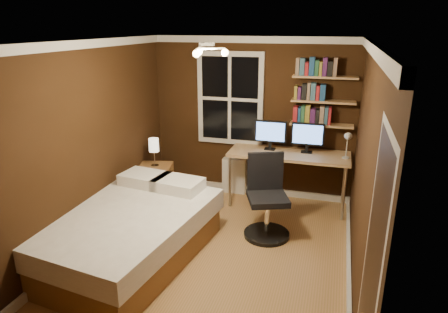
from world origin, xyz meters
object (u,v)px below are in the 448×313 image
(nightstand, at_px, (156,184))
(monitor_right, at_px, (307,138))
(bed, at_px, (126,232))
(radiator, at_px, (234,176))
(desk_lamp, at_px, (347,145))
(office_chair, at_px, (267,205))
(desk, at_px, (289,157))
(monitor_left, at_px, (270,135))
(bedside_lamp, at_px, (154,152))

(nightstand, height_order, monitor_right, monitor_right)
(bed, height_order, radiator, bed)
(nightstand, bearing_deg, desk_lamp, -5.64)
(monitor_right, height_order, office_chair, monitor_right)
(bed, xyz_separation_m, office_chair, (1.51, 0.99, 0.11))
(bed, xyz_separation_m, nightstand, (-0.32, 1.50, -0.02))
(monitor_right, relative_size, office_chair, 0.44)
(monitor_right, bearing_deg, desk, -160.38)
(radiator, relative_size, monitor_right, 1.20)
(nightstand, relative_size, radiator, 1.05)
(desk, distance_m, desk_lamp, 0.87)
(bed, relative_size, office_chair, 2.19)
(monitor_right, bearing_deg, desk_lamp, -19.87)
(radiator, distance_m, office_chair, 1.46)
(desk, xyz_separation_m, monitor_right, (0.25, 0.09, 0.29))
(nightstand, xyz_separation_m, desk, (1.97, 0.49, 0.48))
(monitor_left, bearing_deg, bedside_lamp, -160.79)
(desk, relative_size, desk_lamp, 4.05)
(monitor_left, distance_m, desk_lamp, 1.13)
(desk, xyz_separation_m, monitor_left, (-0.30, 0.09, 0.29))
(desk, xyz_separation_m, office_chair, (-0.14, -0.99, -0.36))
(desk, height_order, desk_lamp, desk_lamp)
(desk, relative_size, monitor_left, 3.68)
(monitor_left, relative_size, desk_lamp, 1.10)
(desk_lamp, bearing_deg, radiator, 168.13)
(desk, xyz_separation_m, desk_lamp, (0.81, -0.11, 0.28))
(bedside_lamp, relative_size, desk, 0.24)
(bed, bearing_deg, desk_lamp, 45.21)
(radiator, bearing_deg, bed, -108.44)
(bedside_lamp, height_order, monitor_right, monitor_right)
(bedside_lamp, relative_size, desk_lamp, 0.99)
(bedside_lamp, bearing_deg, radiator, 34.67)
(desk, distance_m, monitor_right, 0.39)
(desk, bearing_deg, monitor_left, 163.65)
(nightstand, distance_m, desk_lamp, 2.90)
(monitor_left, bearing_deg, nightstand, -160.79)
(monitor_left, height_order, desk_lamp, monitor_left)
(radiator, bearing_deg, desk_lamp, -11.87)
(nightstand, relative_size, monitor_right, 1.26)
(office_chair, bearing_deg, bedside_lamp, 143.13)
(nightstand, bearing_deg, office_chair, -28.71)
(bedside_lamp, xyz_separation_m, desk, (1.97, 0.49, -0.04))
(monitor_right, distance_m, desk_lamp, 0.60)
(bed, relative_size, bedside_lamp, 5.51)
(radiator, distance_m, desk, 1.06)
(desk, distance_m, monitor_left, 0.43)
(bedside_lamp, xyz_separation_m, monitor_left, (1.66, 0.58, 0.25))
(bed, xyz_separation_m, desk_lamp, (2.46, 1.87, 0.75))
(bed, bearing_deg, office_chair, 41.34)
(nightstand, xyz_separation_m, radiator, (1.06, 0.74, -0.01))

